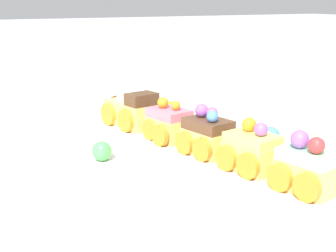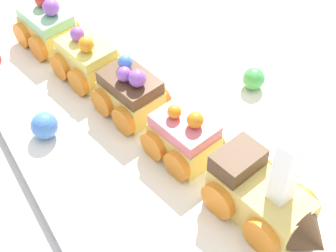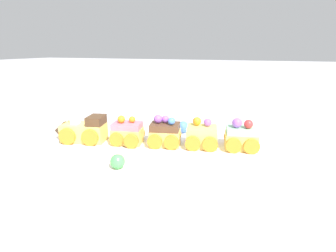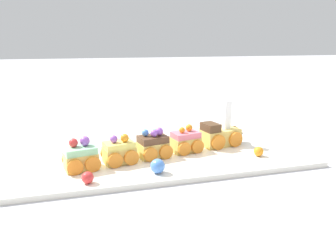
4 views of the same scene
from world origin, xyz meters
The scene contains 9 objects.
ground_plane centered at (0.00, 0.00, 0.00)m, with size 10.00×10.00×0.00m, color #B2B2B7.
display_board centered at (0.00, 0.00, 0.01)m, with size 0.71×0.39×0.01m, color white.
cake_train_locomotive centered at (0.18, 0.00, 0.04)m, with size 0.14×0.09×0.12m.
cake_car_strawberry centered at (0.06, -0.03, 0.04)m, with size 0.08×0.08×0.07m.
cake_car_chocolate centered at (-0.03, -0.05, 0.04)m, with size 0.08×0.08×0.07m.
cake_car_lemon centered at (-0.11, -0.06, 0.04)m, with size 0.08×0.08×0.07m.
cake_car_mint centered at (-0.20, -0.08, 0.04)m, with size 0.08×0.08×0.07m.
gumball_blue centered at (-0.04, -0.15, 0.03)m, with size 0.03×0.03×0.03m, color #4C84E0.
gumball_green centered at (0.01, 0.10, 0.03)m, with size 0.03×0.03×0.03m, color #4CBC56.
Camera 2 is at (0.40, -0.25, 0.48)m, focal length 60.00 mm.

